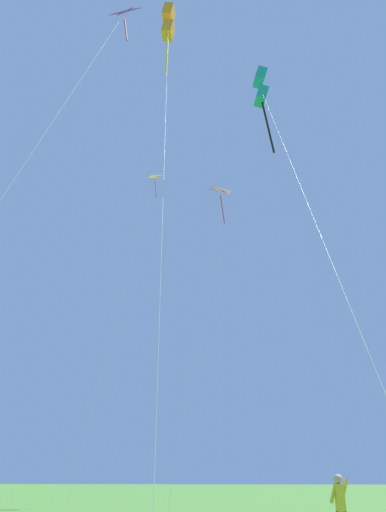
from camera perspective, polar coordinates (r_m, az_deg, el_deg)
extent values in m
cube|color=purple|center=(21.90, -7.62, 25.45)|extent=(1.23, 0.82, 0.87)
cylinder|color=#3F382D|center=(21.90, -7.62, 25.45)|extent=(0.84, 0.56, 0.39)
cylinder|color=red|center=(20.97, -7.55, 23.80)|extent=(0.33, 0.33, 1.43)
cylinder|color=silver|center=(13.72, -17.74, 10.63)|extent=(1.58, 7.29, 17.86)
cube|color=orange|center=(30.77, -2.73, 25.43)|extent=(0.73, 0.87, 0.89)
cube|color=orange|center=(29.83, -2.78, 23.86)|extent=(0.73, 0.87, 0.89)
cylinder|color=#3F382D|center=(30.30, -2.76, 24.66)|extent=(0.05, 0.05, 1.78)
cylinder|color=yellow|center=(28.62, -2.92, 21.76)|extent=(0.17, 0.26, 2.89)
cylinder|color=silver|center=(17.67, -3.17, 12.81)|extent=(3.08, 11.46, 23.91)
cube|color=black|center=(46.22, 3.07, 7.37)|extent=(1.76, 1.31, 1.57)
cylinder|color=#3F382D|center=(46.22, 3.07, 7.37)|extent=(1.38, 0.25, 0.82)
cylinder|color=red|center=(45.40, 3.31, 5.21)|extent=(0.36, 0.47, 2.64)
cylinder|color=silver|center=(38.50, 0.72, -6.91)|extent=(2.83, 6.01, 25.17)
cube|color=yellow|center=(50.81, -4.28, 8.86)|extent=(1.33, 0.85, 0.94)
cylinder|color=#3F382D|center=(50.81, -4.28, 8.86)|extent=(1.12, 0.41, 0.35)
cylinder|color=red|center=(49.93, -4.20, 7.50)|extent=(0.36, 0.23, 2.04)
cylinder|color=silver|center=(42.91, -8.24, -6.01)|extent=(3.80, 5.29, 28.66)
cube|color=teal|center=(21.86, 7.50, 19.17)|extent=(0.69, 0.74, 0.70)
cube|color=teal|center=(21.22, 7.64, 17.27)|extent=(0.69, 0.74, 0.70)
cylinder|color=#3F382D|center=(21.54, 7.57, 18.23)|extent=(0.04, 0.04, 1.37)
cylinder|color=black|center=(20.34, 8.34, 14.28)|extent=(0.41, 0.12, 2.56)
cylinder|color=silver|center=(12.26, 11.70, 8.17)|extent=(1.79, 11.22, 15.64)
cube|color=yellow|center=(13.51, 16.08, -24.51)|extent=(0.23, 0.22, 0.58)
cylinder|color=yellow|center=(13.54, 16.54, -23.84)|extent=(0.27, 0.14, 0.54)
cylinder|color=yellow|center=(13.47, 15.48, -23.96)|extent=(0.27, 0.14, 0.54)
sphere|color=tan|center=(13.50, 15.88, -22.84)|extent=(0.21, 0.21, 0.21)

